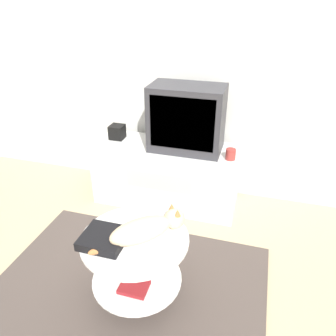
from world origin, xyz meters
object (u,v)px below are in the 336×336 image
Objects in this scene: dvd_box at (104,238)px; speaker at (117,132)px; cat at (147,228)px; tv at (187,119)px.

speaker is at bearing 110.71° from dvd_box.
cat is at bearing -58.78° from speaker.
speaker is 1.27m from cat.
tv is 4.79× the size of speaker.
cat is at bearing -87.90° from tv.
tv is 2.45× the size of dvd_box.
cat is (0.66, -1.09, -0.05)m from speaker.
speaker is at bearing 176.52° from tv.
tv reaches higher than cat.
tv reaches higher than speaker.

